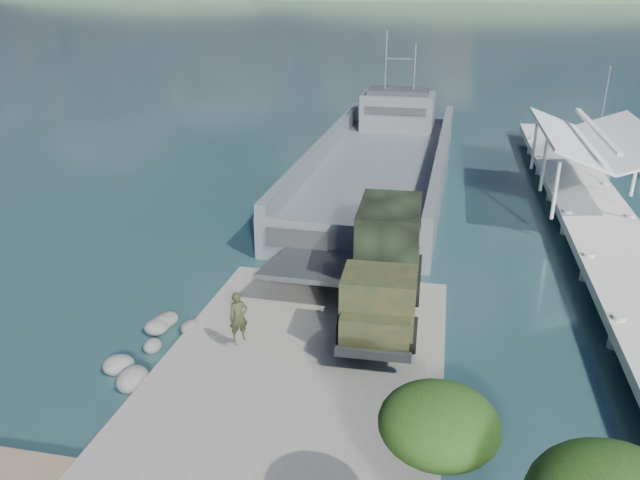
% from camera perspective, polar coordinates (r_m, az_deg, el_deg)
% --- Properties ---
extents(ground, '(1400.00, 1400.00, 0.00)m').
position_cam_1_polar(ground, '(23.02, -1.62, -12.00)').
color(ground, '#1C4445').
rests_on(ground, ground).
extents(boat_ramp, '(10.00, 18.00, 0.50)m').
position_cam_1_polar(boat_ramp, '(22.08, -2.23, -12.90)').
color(boat_ramp, slate).
rests_on(boat_ramp, ground).
extents(shoreline_rocks, '(3.20, 5.60, 0.90)m').
position_cam_1_polar(shoreline_rocks, '(25.32, -15.35, -9.38)').
color(shoreline_rocks, '#575755').
rests_on(shoreline_rocks, ground).
extents(pier, '(6.40, 44.00, 6.10)m').
position_cam_1_polar(pier, '(39.88, 23.44, 3.95)').
color(pier, beige).
rests_on(pier, ground).
extents(landing_craft, '(9.54, 34.76, 10.26)m').
position_cam_1_polar(landing_craft, '(44.05, 5.55, 6.32)').
color(landing_craft, '#4B5259').
rests_on(landing_craft, ground).
extents(military_truck, '(3.04, 8.78, 4.04)m').
position_cam_1_polar(military_truck, '(25.29, 6.01, -2.22)').
color(military_truck, black).
rests_on(military_truck, boat_ramp).
extents(soldier, '(0.83, 0.77, 1.89)m').
position_cam_1_polar(soldier, '(23.09, -7.41, -7.83)').
color(soldier, black).
rests_on(soldier, boat_ramp).
extents(sailboat_far, '(2.54, 6.41, 7.60)m').
position_cam_1_polar(sailboat_far, '(53.28, 23.83, 6.87)').
color(sailboat_far, silver).
rests_on(sailboat_far, ground).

